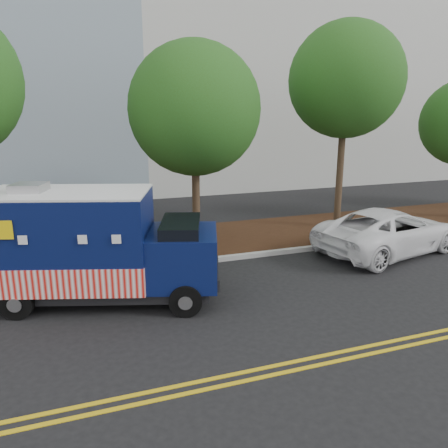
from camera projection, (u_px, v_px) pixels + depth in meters
name	position (u px, v px, depth m)	size (l,w,h in m)	color
ground	(155.00, 287.00, 11.69)	(120.00, 120.00, 0.00)	black
curb	(146.00, 267.00, 12.95)	(120.00, 0.18, 0.15)	#9E9E99
mulch_strip	(136.00, 247.00, 14.86)	(120.00, 4.00, 0.15)	black
centerline_near	(204.00, 381.00, 7.63)	(120.00, 0.10, 0.01)	gold
centerline_far	(208.00, 389.00, 7.40)	(120.00, 0.10, 0.01)	gold
tree_b	(195.00, 109.00, 13.96)	(4.26, 4.26, 6.77)	#38281C
tree_c	(346.00, 81.00, 15.93)	(4.19, 4.19, 7.76)	#38281C
sign_post	(36.00, 235.00, 12.27)	(0.06, 0.06, 2.40)	#473828
food_truck	(91.00, 249.00, 10.54)	(5.93, 3.60, 2.95)	black
white_car	(389.00, 231.00, 14.42)	(2.43, 5.28, 1.47)	white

